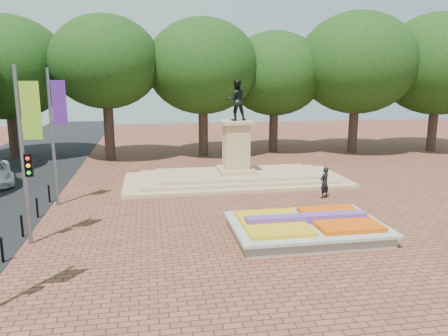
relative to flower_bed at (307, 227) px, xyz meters
name	(u,v)px	position (x,y,z in m)	size (l,w,h in m)	color
ground	(270,221)	(-1.03, 2.00, -0.38)	(90.00, 90.00, 0.00)	brown
flower_bed	(307,227)	(0.00, 0.00, 0.00)	(6.30, 4.30, 0.91)	gray
monument	(236,168)	(-1.03, 10.00, 0.50)	(14.00, 6.00, 6.40)	tan
tree_row_back	(240,76)	(1.31, 20.00, 6.29)	(44.80, 8.80, 10.43)	#33231B
banner_poles	(23,149)	(-11.10, 0.69, 3.50)	(0.88, 11.17, 7.00)	slate
bollard_row	(13,236)	(-11.73, 0.50, 0.15)	(0.12, 13.12, 0.98)	black
pedestrian	(324,183)	(3.01, 5.40, 0.49)	(0.63, 0.41, 1.73)	black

